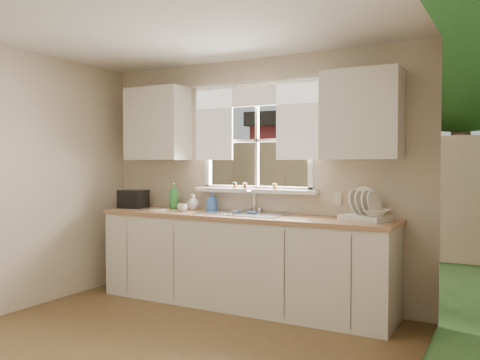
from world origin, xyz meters
The scene contains 20 objects.
room_walls centered at (0.00, -0.07, 1.24)m, with size 3.62×4.02×2.50m.
ceiling centered at (0.00, 0.00, 2.50)m, with size 3.60×4.00×0.02m, color silver.
window centered at (0.00, 2.00, 1.49)m, with size 1.38×0.16×1.06m.
curtains centered at (0.00, 1.95, 1.93)m, with size 1.50×0.03×0.81m.
base_cabinets centered at (0.00, 1.68, 0.43)m, with size 3.00×0.62×0.87m, color silver.
countertop centered at (0.00, 1.68, 0.89)m, with size 3.04×0.65×0.04m, color #A17550.
upper_cabinet_left centered at (-1.15, 1.82, 1.85)m, with size 0.70×0.33×0.80m, color silver.
upper_cabinet_right centered at (1.15, 1.82, 1.85)m, with size 0.70×0.33×0.80m, color silver.
wall_outlet centered at (0.88, 1.99, 1.08)m, with size 0.08×0.01×0.12m, color beige.
sill_jars centered at (-0.03, 1.94, 1.18)m, with size 0.50×0.04×0.06m.
backyard centered at (0.58, 8.42, 3.46)m, with size 20.00×10.00×6.13m.
sink centered at (0.00, 1.71, 0.84)m, with size 0.88×0.52×0.40m.
dish_rack centered at (1.21, 1.72, 0.99)m, with size 0.45×0.38×0.30m.
bowl centered at (1.32, 1.67, 0.99)m, with size 0.24×0.24×0.06m, color silver.
soap_bottle_a centered at (-0.96, 1.87, 1.05)m, with size 0.11×0.11×0.29m, color green.
soap_bottle_b centered at (-0.46, 1.87, 1.01)m, with size 0.09×0.09×0.20m, color blue.
soap_bottle_c centered at (-0.67, 1.82, 1.00)m, with size 0.13×0.13×0.17m, color beige.
saucer centered at (-0.99, 1.62, 0.92)m, with size 0.20×0.20×0.01m, color white.
cup centered at (-0.66, 1.60, 0.95)m, with size 0.11×0.11×0.08m, color silver.
black_appliance centered at (-1.40, 1.71, 1.01)m, with size 0.28×0.24×0.20m, color black.
Camera 1 is at (2.39, -2.70, 1.42)m, focal length 38.00 mm.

